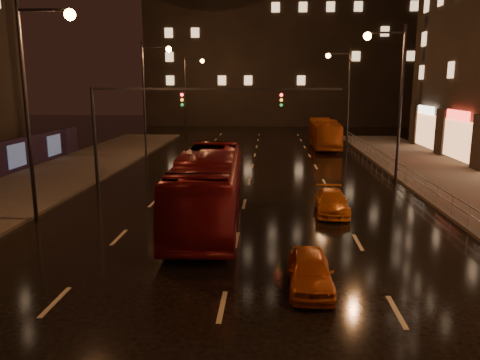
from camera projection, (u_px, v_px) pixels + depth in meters
The scene contains 8 objects.
ground at pixel (248, 188), 29.27m from camera, with size 140.00×140.00×0.00m, color black.
building_distant at pixel (287, 12), 76.27m from camera, with size 44.00×16.00×36.00m, color black.
traffic_signal at pixel (166, 112), 28.63m from camera, with size 15.31×0.32×6.20m.
railing_right at pixel (426, 183), 26.51m from camera, with size 0.05×56.00×1.00m.
bus_red at pixel (208, 187), 21.84m from camera, with size 2.79×11.91×3.32m, color maroon.
bus_curb at pixel (324, 133), 47.99m from camera, with size 2.41×10.31×2.87m, color #A44A10.
taxi_near at pixel (310, 271), 14.73m from camera, with size 1.38×3.43×1.17m, color #B84E11.
taxi_far at pixel (332, 202), 23.51m from camera, with size 1.59×3.90×1.13m, color #CE6513.
Camera 1 is at (1.31, -8.55, 6.35)m, focal length 35.00 mm.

